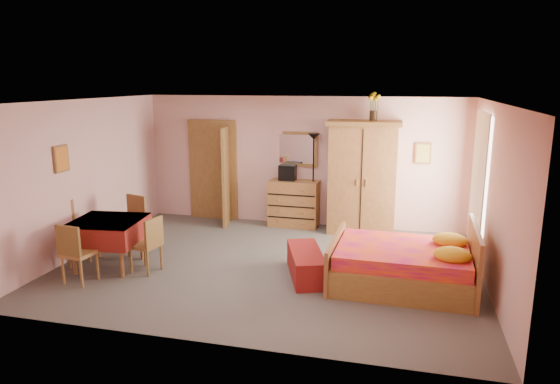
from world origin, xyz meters
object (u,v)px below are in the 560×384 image
(dining_table, at_px, (109,244))
(bed, at_px, (402,254))
(bench, at_px, (306,264))
(chair_south, at_px, (79,253))
(wall_mirror, at_px, (297,149))
(chair_east, at_px, (145,244))
(chest_of_drawers, at_px, (294,203))
(chair_north, at_px, (129,225))
(chair_west, at_px, (71,234))
(floor_lamp, at_px, (313,181))
(stereo, at_px, (288,173))
(wardrobe, at_px, (362,178))
(sunflower_vase, at_px, (374,106))

(dining_table, bearing_deg, bed, 5.13)
(bench, relative_size, chair_south, 1.33)
(wall_mirror, xyz_separation_m, chair_east, (-1.68, -3.19, -1.11))
(dining_table, height_order, chair_south, chair_south)
(chest_of_drawers, distance_m, chair_north, 3.28)
(bed, bearing_deg, chair_west, -174.03)
(floor_lamp, distance_m, chair_west, 4.53)
(stereo, bearing_deg, bench, -70.91)
(wardrobe, bearing_deg, chair_north, -152.30)
(wardrobe, bearing_deg, bench, -105.28)
(floor_lamp, height_order, bed, floor_lamp)
(chest_of_drawers, height_order, dining_table, chest_of_drawers)
(stereo, relative_size, bench, 0.27)
(wall_mirror, height_order, sunflower_vase, sunflower_vase)
(sunflower_vase, bearing_deg, chair_north, -150.83)
(wall_mirror, distance_m, bed, 3.66)
(floor_lamp, height_order, wardrobe, wardrobe)
(floor_lamp, relative_size, dining_table, 1.80)
(chest_of_drawers, bearing_deg, floor_lamp, 1.56)
(stereo, bearing_deg, chest_of_drawers, -5.96)
(bench, xyz_separation_m, dining_table, (-3.11, -0.36, 0.18))
(stereo, height_order, sunflower_vase, sunflower_vase)
(bench, bearing_deg, sunflower_vase, 73.47)
(chest_of_drawers, height_order, chair_south, chest_of_drawers)
(wardrobe, distance_m, bed, 2.63)
(chair_north, bearing_deg, bed, -166.05)
(floor_lamp, distance_m, wardrobe, 0.99)
(bed, height_order, dining_table, bed)
(chest_of_drawers, height_order, stereo, stereo)
(wall_mirror, xyz_separation_m, bed, (2.16, -2.75, -1.08))
(floor_lamp, distance_m, chair_east, 3.67)
(bed, distance_m, dining_table, 4.52)
(bed, distance_m, bench, 1.43)
(floor_lamp, bearing_deg, chair_east, -124.70)
(dining_table, height_order, chair_north, chair_north)
(wardrobe, relative_size, bench, 1.79)
(floor_lamp, height_order, sunflower_vase, sunflower_vase)
(bench, distance_m, chair_north, 3.20)
(dining_table, bearing_deg, chair_north, 95.00)
(dining_table, distance_m, chair_north, 0.72)
(floor_lamp, xyz_separation_m, wardrobe, (0.97, -0.12, 0.14))
(floor_lamp, distance_m, chair_north, 3.61)
(bench, bearing_deg, chest_of_drawers, 106.39)
(chest_of_drawers, relative_size, chair_west, 1.00)
(chest_of_drawers, distance_m, dining_table, 3.77)
(sunflower_vase, xyz_separation_m, bench, (-0.76, -2.54, -2.23))
(chair_west, height_order, chair_east, chair_west)
(chair_north, bearing_deg, wall_mirror, -116.74)
(dining_table, bearing_deg, sunflower_vase, 36.95)
(chest_of_drawers, bearing_deg, sunflower_vase, -0.73)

